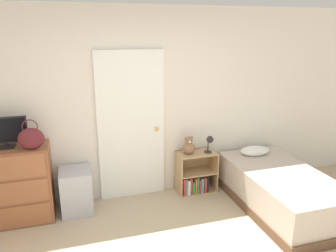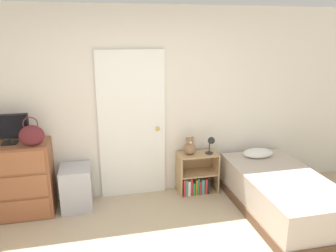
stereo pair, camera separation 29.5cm
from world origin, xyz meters
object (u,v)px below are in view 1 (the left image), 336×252
(tv, at_px, (5,132))
(teddy_bear, at_px, (189,146))
(handbag, at_px, (31,138))
(bookshelf, at_px, (195,177))
(desk_lamp, at_px, (210,141))
(dresser, at_px, (12,185))
(bed, at_px, (280,189))
(storage_bin, at_px, (76,191))

(tv, distance_m, teddy_bear, 2.30)
(handbag, bearing_deg, bookshelf, 5.34)
(teddy_bear, relative_size, desk_lamp, 1.05)
(dresser, relative_size, bookshelf, 1.59)
(bookshelf, distance_m, bed, 1.16)
(teddy_bear, xyz_separation_m, bed, (0.99, -0.74, -0.44))
(teddy_bear, bearing_deg, bed, -36.94)
(dresser, xyz_separation_m, bookshelf, (2.36, 0.07, -0.25))
(bookshelf, distance_m, desk_lamp, 0.57)
(dresser, bearing_deg, desk_lamp, 0.62)
(dresser, height_order, tv, tv)
(storage_bin, bearing_deg, bookshelf, 1.86)
(tv, xyz_separation_m, storage_bin, (0.72, -0.02, -0.84))
(tv, height_order, storage_bin, tv)
(storage_bin, height_order, bed, bed)
(dresser, relative_size, handbag, 2.63)
(tv, xyz_separation_m, bookshelf, (2.36, 0.04, -0.91))
(dresser, bearing_deg, teddy_bear, 1.80)
(dresser, xyz_separation_m, handbag, (0.29, -0.13, 0.60))
(dresser, bearing_deg, tv, 81.86)
(storage_bin, relative_size, teddy_bear, 2.20)
(dresser, distance_m, storage_bin, 0.75)
(tv, relative_size, bookshelf, 0.82)
(tv, bearing_deg, teddy_bear, 1.09)
(dresser, xyz_separation_m, bed, (3.25, -0.67, -0.21))
(tv, bearing_deg, handbag, -28.64)
(dresser, distance_m, bed, 3.33)
(dresser, distance_m, tv, 0.66)
(dresser, height_order, teddy_bear, dresser)
(dresser, bearing_deg, bed, -11.69)
(storage_bin, height_order, bookshelf, bookshelf)
(tv, relative_size, handbag, 1.36)
(handbag, height_order, bookshelf, handbag)
(storage_bin, relative_size, bookshelf, 0.96)
(tv, distance_m, desk_lamp, 2.58)
(teddy_bear, bearing_deg, storage_bin, -177.83)
(handbag, distance_m, teddy_bear, 2.02)
(tv, xyz_separation_m, teddy_bear, (2.26, 0.04, -0.43))
(storage_bin, distance_m, bookshelf, 1.64)
(teddy_bear, bearing_deg, bookshelf, -2.88)
(tv, bearing_deg, desk_lamp, -0.01)
(bed, bearing_deg, desk_lamp, 134.81)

